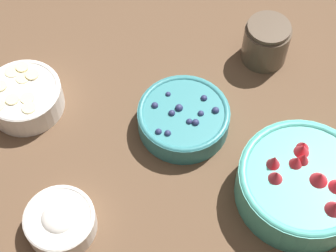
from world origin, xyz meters
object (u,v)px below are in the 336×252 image
at_px(bowl_blueberries, 184,117).
at_px(bowl_bananas, 24,96).
at_px(bowl_strawberries, 302,183).
at_px(bowl_cream, 60,221).
at_px(jar_chocolate, 266,43).

height_order(bowl_blueberries, bowl_bananas, bowl_bananas).
bearing_deg(bowl_blueberries, bowl_strawberries, 136.06).
bearing_deg(bowl_cream, bowl_blueberries, -143.53).
xyz_separation_m(bowl_bananas, jar_chocolate, (-0.49, -0.06, 0.01)).
distance_m(bowl_strawberries, jar_chocolate, 0.32).
relative_size(bowl_bananas, jar_chocolate, 1.56).
xyz_separation_m(bowl_strawberries, jar_chocolate, (-0.01, -0.32, -0.00)).
bearing_deg(bowl_strawberries, bowl_cream, 0.53).
bearing_deg(bowl_cream, bowl_strawberries, -179.47).
distance_m(bowl_cream, jar_chocolate, 0.54).
relative_size(bowl_cream, jar_chocolate, 1.29).
height_order(bowl_bananas, jar_chocolate, jar_chocolate).
xyz_separation_m(bowl_cream, jar_chocolate, (-0.43, -0.32, 0.02)).
xyz_separation_m(bowl_bananas, bowl_cream, (-0.06, 0.26, -0.01)).
bearing_deg(bowl_strawberries, jar_chocolate, -92.30).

